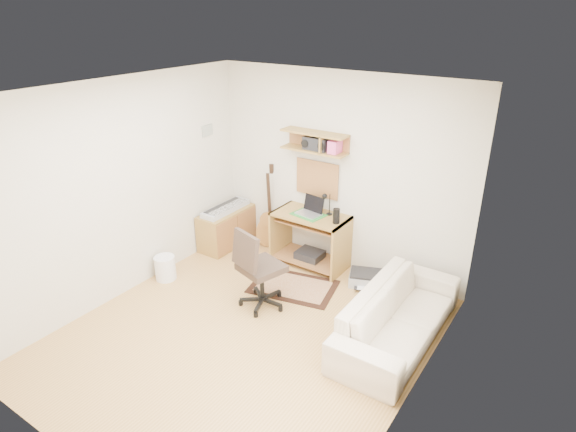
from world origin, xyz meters
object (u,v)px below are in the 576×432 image
Objects in this scene: desk at (310,240)px; sofa at (399,308)px; task_chair at (262,267)px; cabinet at (227,228)px; printer at (366,278)px.

sofa is at bearing -27.74° from desk.
task_chair is at bearing 100.89° from sofa.
task_chair is 1.13× the size of cabinet.
desk is at bearing 108.48° from task_chair.
desk is 0.91m from printer.
printer is at bearing 3.63° from cabinet.
task_chair is at bearing -147.77° from printer.
printer is (0.87, -0.04, -0.29)m from desk.
sofa is at bearing 27.34° from task_chair.
task_chair is 1.46m from printer.
cabinet is at bearing 77.13° from sofa.
desk is at bearing 7.44° from cabinet.
task_chair is at bearing -87.97° from desk.
sofa reaches higher than printer.
task_chair reaches higher than sofa.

